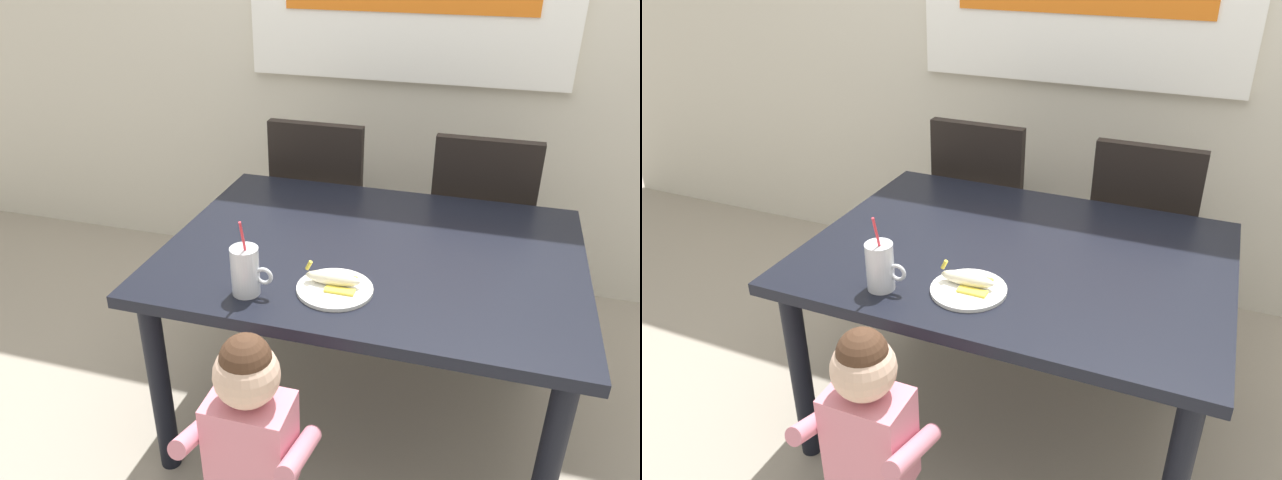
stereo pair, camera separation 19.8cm
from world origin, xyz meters
TOP-DOWN VIEW (x-y plane):
  - ground_plane at (0.00, 0.00)m, footprint 24.00×24.00m
  - dining_table at (0.00, 0.00)m, footprint 1.38×1.04m
  - dining_chair_left at (-0.39, 0.73)m, footprint 0.44×0.45m
  - dining_chair_right at (0.33, 0.72)m, footprint 0.44×0.45m
  - toddler_standing at (-0.16, -0.72)m, footprint 0.33×0.24m
  - milk_cup at (-0.30, -0.38)m, footprint 0.13×0.08m
  - snack_plate at (-0.05, -0.30)m, footprint 0.23×0.23m
  - peeled_banana at (-0.06, -0.28)m, footprint 0.17×0.11m

SIDE VIEW (x-z plane):
  - ground_plane at x=0.00m, z-range 0.00..0.00m
  - toddler_standing at x=-0.16m, z-range 0.11..0.95m
  - dining_chair_left at x=-0.39m, z-range 0.06..1.02m
  - dining_chair_right at x=0.33m, z-range 0.06..1.02m
  - dining_table at x=0.00m, z-range 0.28..1.01m
  - snack_plate at x=-0.05m, z-range 0.73..0.75m
  - peeled_banana at x=-0.06m, z-range 0.73..0.80m
  - milk_cup at x=-0.30m, z-range 0.68..0.93m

